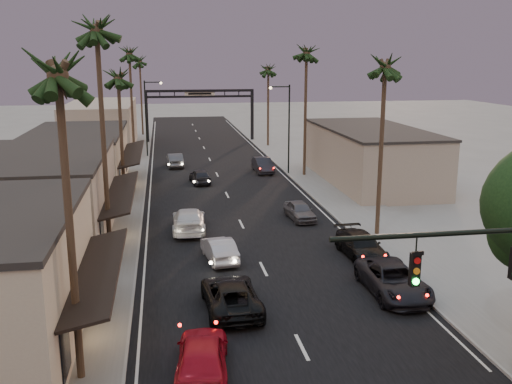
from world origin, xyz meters
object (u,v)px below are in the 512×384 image
object	(u,v)px
palm_lb	(96,23)
arch	(200,102)
palm_rb	(307,49)
palm_rc	(268,66)
streetlight_left	(148,112)
palm_ra	(386,60)
palm_la	(57,62)
oncoming_pickup	(231,295)
streetlight_right	(286,122)
palm_far	(140,59)
oncoming_silver	(219,249)
curbside_near	(393,280)
palm_ld	(129,50)
oncoming_red	(202,356)
curbside_black	(361,245)
palm_lc	(118,72)

from	to	relation	value
palm_lb	arch	bearing A→B (deg)	79.84
palm_rb	palm_rc	xyz separation A→B (m)	(0.00, 20.00, -1.95)
streetlight_left	palm_ra	world-z (taller)	palm_ra
arch	palm_la	xyz separation A→B (m)	(-8.60, -61.00, 5.91)
palm_la	palm_rc	world-z (taller)	palm_la
streetlight_left	arch	bearing A→B (deg)	60.03
oncoming_pickup	streetlight_right	bearing A→B (deg)	-108.88
palm_la	palm_ra	world-z (taller)	same
palm_rb	palm_far	size ratio (longest dim) A/B	1.08
streetlight_right	oncoming_silver	distance (m)	26.25
palm_la	palm_lb	distance (m)	13.14
palm_rb	palm_far	xyz separation A→B (m)	(-16.90, 34.00, -0.97)
palm_ra	oncoming_silver	size ratio (longest dim) A/B	3.17
streetlight_right	palm_far	world-z (taller)	palm_far
curbside_near	palm_ld	bearing A→B (deg)	110.06
streetlight_left	palm_lb	bearing A→B (deg)	-92.67
oncoming_red	curbside_near	bearing A→B (deg)	-142.77
palm_rb	arch	bearing A→B (deg)	108.30
palm_ra	streetlight_left	bearing A→B (deg)	114.54
palm_lb	curbside_black	size ratio (longest dim) A/B	3.08
streetlight_right	oncoming_red	bearing A→B (deg)	-106.91
palm_rc	oncoming_red	bearing A→B (deg)	-102.96
arch	streetlight_left	xyz separation A→B (m)	(-6.92, -12.00, -0.20)
palm_rc	streetlight_left	bearing A→B (deg)	-158.86
palm_la	oncoming_pickup	world-z (taller)	palm_la
palm_ra	oncoming_red	size ratio (longest dim) A/B	2.78
palm_far	palm_rc	bearing A→B (deg)	-39.64
oncoming_pickup	palm_rc	bearing A→B (deg)	-104.53
streetlight_left	palm_far	bearing A→B (deg)	93.95
palm_rc	palm_lc	bearing A→B (deg)	-121.56
palm_ra	curbside_black	xyz separation A→B (m)	(-2.53, -3.96, -10.73)
palm_ld	oncoming_pickup	distance (m)	43.04
arch	oncoming_silver	world-z (taller)	arch
palm_rb	palm_ra	bearing A→B (deg)	-90.00
palm_la	palm_lc	world-z (taller)	palm_la
oncoming_red	oncoming_silver	distance (m)	12.47
palm_ld	oncoming_red	xyz separation A→B (m)	(4.43, -46.47, -11.61)
arch	streetlight_right	bearing A→B (deg)	-74.53
palm_lb	palm_ra	bearing A→B (deg)	6.63
palm_lc	oncoming_red	distance (m)	29.45
palm_ra	oncoming_pickup	distance (m)	18.32
palm_ld	oncoming_pickup	xyz separation A→B (m)	(6.16, -40.97, -11.68)
palm_far	curbside_black	distance (m)	60.67
arch	streetlight_left	world-z (taller)	streetlight_left
streetlight_left	curbside_near	size ratio (longest dim) A/B	1.64
palm_rb	oncoming_pickup	bearing A→B (deg)	-110.22
curbside_black	palm_lc	bearing A→B (deg)	129.64
oncoming_pickup	palm_lb	bearing A→B (deg)	-54.34
palm_ra	curbside_near	size ratio (longest dim) A/B	2.40
streetlight_left	oncoming_silver	bearing A→B (deg)	-82.91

